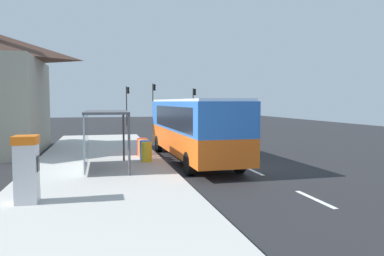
# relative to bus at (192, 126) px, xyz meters

# --- Properties ---
(ground_plane) EXTENTS (56.00, 92.00, 0.04)m
(ground_plane) POSITION_rel_bus_xyz_m (1.71, 11.57, -1.86)
(ground_plane) COLOR #262628
(sidewalk_platform) EXTENTS (6.20, 30.00, 0.18)m
(sidewalk_platform) POSITION_rel_bus_xyz_m (-4.69, -0.43, -1.75)
(sidewalk_platform) COLOR beige
(sidewalk_platform) RESTS_ON ground
(lane_stripe_seg_0) EXTENTS (0.16, 2.20, 0.01)m
(lane_stripe_seg_0) POSITION_rel_bus_xyz_m (1.96, -8.43, -1.84)
(lane_stripe_seg_0) COLOR silver
(lane_stripe_seg_0) RESTS_ON ground
(lane_stripe_seg_1) EXTENTS (0.16, 2.20, 0.01)m
(lane_stripe_seg_1) POSITION_rel_bus_xyz_m (1.96, -3.43, -1.84)
(lane_stripe_seg_1) COLOR silver
(lane_stripe_seg_1) RESTS_ON ground
(lane_stripe_seg_2) EXTENTS (0.16, 2.20, 0.01)m
(lane_stripe_seg_2) POSITION_rel_bus_xyz_m (1.96, 1.57, -1.84)
(lane_stripe_seg_2) COLOR silver
(lane_stripe_seg_2) RESTS_ON ground
(lane_stripe_seg_3) EXTENTS (0.16, 2.20, 0.01)m
(lane_stripe_seg_3) POSITION_rel_bus_xyz_m (1.96, 6.57, -1.84)
(lane_stripe_seg_3) COLOR silver
(lane_stripe_seg_3) RESTS_ON ground
(lane_stripe_seg_4) EXTENTS (0.16, 2.20, 0.01)m
(lane_stripe_seg_4) POSITION_rel_bus_xyz_m (1.96, 11.57, -1.84)
(lane_stripe_seg_4) COLOR silver
(lane_stripe_seg_4) RESTS_ON ground
(lane_stripe_seg_5) EXTENTS (0.16, 2.20, 0.01)m
(lane_stripe_seg_5) POSITION_rel_bus_xyz_m (1.96, 16.57, -1.84)
(lane_stripe_seg_5) COLOR silver
(lane_stripe_seg_5) RESTS_ON ground
(lane_stripe_seg_6) EXTENTS (0.16, 2.20, 0.01)m
(lane_stripe_seg_6) POSITION_rel_bus_xyz_m (1.96, 21.57, -1.84)
(lane_stripe_seg_6) COLOR silver
(lane_stripe_seg_6) RESTS_ON ground
(lane_stripe_seg_7) EXTENTS (0.16, 2.20, 0.01)m
(lane_stripe_seg_7) POSITION_rel_bus_xyz_m (1.96, 26.57, -1.84)
(lane_stripe_seg_7) COLOR silver
(lane_stripe_seg_7) RESTS_ON ground
(bus) EXTENTS (2.73, 11.06, 3.21)m
(bus) POSITION_rel_bus_xyz_m (0.00, 0.00, 0.00)
(bus) COLOR orange
(bus) RESTS_ON ground
(white_van) EXTENTS (2.25, 5.29, 2.30)m
(white_van) POSITION_rel_bus_xyz_m (3.91, 18.81, -0.50)
(white_van) COLOR black
(white_van) RESTS_ON ground
(sedan_near) EXTENTS (1.93, 4.45, 1.52)m
(sedan_near) POSITION_rel_bus_xyz_m (4.01, 29.82, -1.05)
(sedan_near) COLOR black
(sedan_near) RESTS_ON ground
(ticket_machine) EXTENTS (0.66, 0.76, 1.94)m
(ticket_machine) POSITION_rel_bus_xyz_m (-6.68, -7.39, -0.67)
(ticket_machine) COLOR silver
(ticket_machine) RESTS_ON sidewalk_platform
(recycling_bin_yellow) EXTENTS (0.52, 0.52, 0.95)m
(recycling_bin_yellow) POSITION_rel_bus_xyz_m (-2.49, -0.83, -1.19)
(recycling_bin_yellow) COLOR yellow
(recycling_bin_yellow) RESTS_ON sidewalk_platform
(recycling_bin_blue) EXTENTS (0.52, 0.52, 0.95)m
(recycling_bin_blue) POSITION_rel_bus_xyz_m (-2.49, -0.13, -1.19)
(recycling_bin_blue) COLOR blue
(recycling_bin_blue) RESTS_ON sidewalk_platform
(recycling_bin_orange) EXTENTS (0.52, 0.52, 0.95)m
(recycling_bin_orange) POSITION_rel_bus_xyz_m (-2.49, 0.57, -1.19)
(recycling_bin_orange) COLOR orange
(recycling_bin_orange) RESTS_ON sidewalk_platform
(recycling_bin_red) EXTENTS (0.52, 0.52, 0.95)m
(recycling_bin_red) POSITION_rel_bus_xyz_m (-2.49, 1.27, -1.19)
(recycling_bin_red) COLOR red
(recycling_bin_red) RESTS_ON sidewalk_platform
(traffic_light_near_side) EXTENTS (0.49, 0.28, 4.85)m
(traffic_light_near_side) POSITION_rel_bus_xyz_m (7.21, 28.83, 1.39)
(traffic_light_near_side) COLOR #2D2D2D
(traffic_light_near_side) RESTS_ON ground
(traffic_light_far_side) EXTENTS (0.49, 0.28, 5.03)m
(traffic_light_far_side) POSITION_rel_bus_xyz_m (-1.39, 29.63, 1.50)
(traffic_light_far_side) COLOR #2D2D2D
(traffic_light_far_side) RESTS_ON ground
(traffic_light_median) EXTENTS (0.49, 0.28, 5.47)m
(traffic_light_median) POSITION_rel_bus_xyz_m (2.11, 30.43, 1.76)
(traffic_light_median) COLOR #2D2D2D
(traffic_light_median) RESTS_ON ground
(bus_shelter) EXTENTS (1.80, 4.00, 2.50)m
(bus_shelter) POSITION_rel_bus_xyz_m (-4.70, -2.19, 0.25)
(bus_shelter) COLOR #4C4C51
(bus_shelter) RESTS_ON sidewalk_platform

